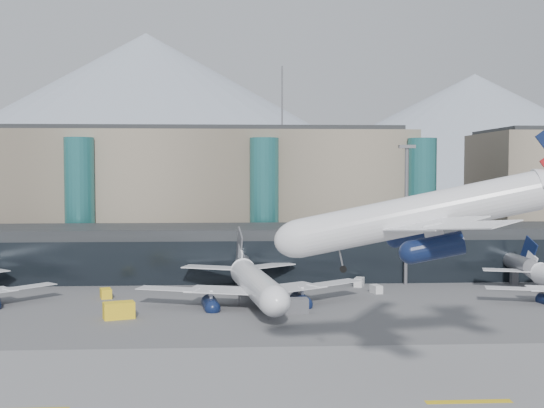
{
  "coord_description": "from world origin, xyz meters",
  "views": [
    {
      "loc": [
        -1.15,
        -75.04,
        21.32
      ],
      "look_at": [
        4.49,
        32.0,
        15.71
      ],
      "focal_mm": 45.0,
      "sensor_mm": 36.0,
      "label": 1
    }
  ],
  "objects": [
    {
      "name": "hero_jet",
      "position": [
        19.59,
        -10.12,
        18.25
      ],
      "size": [
        33.62,
        33.67,
        10.93
      ],
      "rotation": [
        0.0,
        -0.21,
        -0.13
      ],
      "color": "silver",
      "rests_on": "ground"
    },
    {
      "name": "veh_c",
      "position": [
        7.4,
        23.99,
        1.1
      ],
      "size": [
        4.08,
        2.33,
        2.2
      ],
      "primitive_type": "cube",
      "rotation": [
        0.0,
        0.0,
        0.06
      ],
      "color": "#505055",
      "rests_on": "ground"
    },
    {
      "name": "concourse",
      "position": [
        -0.02,
        57.73,
        4.97
      ],
      "size": [
        170.0,
        27.0,
        10.0
      ],
      "color": "black",
      "rests_on": "ground"
    },
    {
      "name": "veh_b",
      "position": [
        -22.6,
        37.2,
        0.78
      ],
      "size": [
        2.41,
        3.09,
        1.57
      ],
      "primitive_type": "cube",
      "rotation": [
        0.0,
        0.0,
        1.87
      ],
      "color": "yellow",
      "rests_on": "ground"
    },
    {
      "name": "teal_towers",
      "position": [
        -14.99,
        74.01,
        14.01
      ],
      "size": [
        116.4,
        19.4,
        46.0
      ],
      "color": "#286F71",
      "rests_on": "ground"
    },
    {
      "name": "terminal_main",
      "position": [
        -25.0,
        90.0,
        15.44
      ],
      "size": [
        130.0,
        30.0,
        31.0
      ],
      "color": "gray",
      "rests_on": "ground"
    },
    {
      "name": "ground",
      "position": [
        0.0,
        0.0,
        0.0
      ],
      "size": [
        900.0,
        900.0,
        0.0
      ],
      "primitive_type": "plane",
      "color": "#515154",
      "rests_on": "ground"
    },
    {
      "name": "lightmast_mid",
      "position": [
        30.0,
        48.0,
        14.42
      ],
      "size": [
        3.0,
        1.2,
        25.6
      ],
      "color": "slate",
      "rests_on": "ground"
    },
    {
      "name": "mountain_ridge",
      "position": [
        15.97,
        380.0,
        45.74
      ],
      "size": [
        910.0,
        400.0,
        110.0
      ],
      "color": "gray",
      "rests_on": "ground"
    },
    {
      "name": "veh_g",
      "position": [
        22.73,
        39.3,
        0.69
      ],
      "size": [
        2.0,
        2.67,
        1.39
      ],
      "primitive_type": "cube",
      "rotation": [
        0.0,
        0.0,
        -1.29
      ],
      "color": "silver",
      "rests_on": "ground"
    },
    {
      "name": "veh_h",
      "position": [
        -17.84,
        21.66,
        1.18
      ],
      "size": [
        4.78,
        3.48,
        2.37
      ],
      "primitive_type": "cube",
      "rotation": [
        0.0,
        0.0,
        0.32
      ],
      "color": "yellow",
      "rests_on": "ground"
    },
    {
      "name": "runway_strip",
      "position": [
        0.0,
        -15.0,
        0.02
      ],
      "size": [
        400.0,
        40.0,
        0.04
      ],
      "primitive_type": "cube",
      "color": "slate",
      "rests_on": "ground"
    },
    {
      "name": "veh_d",
      "position": [
        21.0,
        46.0,
        0.79
      ],
      "size": [
        2.36,
        3.1,
        1.57
      ],
      "primitive_type": "cube",
      "rotation": [
        0.0,
        0.0,
        1.2
      ],
      "color": "silver",
      "rests_on": "ground"
    },
    {
      "name": "jet_parked_mid",
      "position": [
        1.4,
        32.53,
        4.66
      ],
      "size": [
        37.83,
        38.03,
        12.32
      ],
      "rotation": [
        0.0,
        0.0,
        1.72
      ],
      "color": "silver",
      "rests_on": "ground"
    },
    {
      "name": "runway_markings",
      "position": [
        -0.0,
        -15.0,
        0.05
      ],
      "size": [
        128.0,
        1.0,
        0.02
      ],
      "color": "gold",
      "rests_on": "ground"
    }
  ]
}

